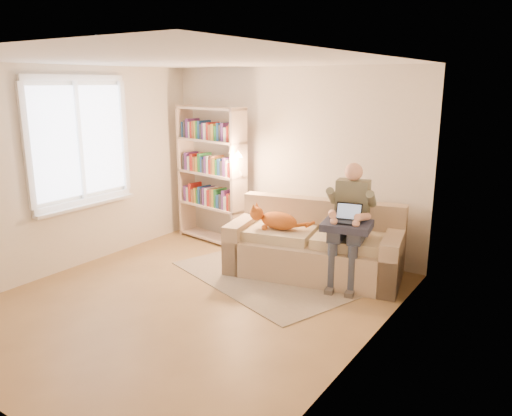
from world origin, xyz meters
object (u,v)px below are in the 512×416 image
Objects in this scene: cat at (273,220)px; laptop at (347,217)px; sofa at (315,249)px; person at (350,217)px; bookshelf at (211,168)px.

laptop is at bearing -8.39° from cat.
sofa is at bearing 147.57° from laptop.
bookshelf reaches higher than person.
sofa is at bearing 160.54° from person.
person is 2.48m from bookshelf.
person is (0.47, -0.06, 0.50)m from sofa.
bookshelf is at bearing 158.30° from person.
bookshelf reaches higher than laptop.
bookshelf is (-1.95, 0.35, 0.80)m from sofa.
cat is 2.09× the size of laptop.
person reaches higher than cat.
sofa is 0.65m from cat.
person is at bearing -0.64° from bookshelf.
person is 0.98m from cat.
person is at bearing -1.29° from cat.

